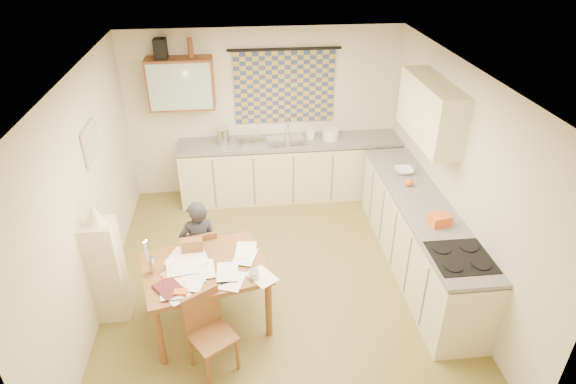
{
  "coord_description": "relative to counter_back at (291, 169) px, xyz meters",
  "views": [
    {
      "loc": [
        -0.39,
        -4.52,
        3.83
      ],
      "look_at": [
        0.13,
        0.2,
        1.07
      ],
      "focal_mm": 30.0,
      "sensor_mm": 36.0,
      "label": 1
    }
  ],
  "objects": [
    {
      "name": "floor",
      "position": [
        -0.37,
        -1.95,
        -0.46
      ],
      "size": [
        4.0,
        4.5,
        0.02
      ],
      "primitive_type": "cube",
      "color": "brown",
      "rests_on": "ground"
    },
    {
      "name": "ceiling",
      "position": [
        -0.37,
        -1.95,
        2.06
      ],
      "size": [
        4.0,
        4.5,
        0.02
      ],
      "primitive_type": "cube",
      "color": "white",
      "rests_on": "floor"
    },
    {
      "name": "wall_back",
      "position": [
        -0.37,
        0.31,
        0.8
      ],
      "size": [
        4.0,
        0.02,
        2.5
      ],
      "primitive_type": "cube",
      "color": "beige",
      "rests_on": "floor"
    },
    {
      "name": "wall_front",
      "position": [
        -0.37,
        -4.21,
        0.8
      ],
      "size": [
        4.0,
        0.02,
        2.5
      ],
      "primitive_type": "cube",
      "color": "beige",
      "rests_on": "floor"
    },
    {
      "name": "wall_left",
      "position": [
        -2.38,
        -1.95,
        0.8
      ],
      "size": [
        0.02,
        4.5,
        2.5
      ],
      "primitive_type": "cube",
      "color": "beige",
      "rests_on": "floor"
    },
    {
      "name": "wall_right",
      "position": [
        1.64,
        -1.95,
        0.8
      ],
      "size": [
        0.02,
        4.5,
        2.5
      ],
      "primitive_type": "cube",
      "color": "beige",
      "rests_on": "floor"
    },
    {
      "name": "window_blind",
      "position": [
        -0.07,
        0.27,
        1.2
      ],
      "size": [
        1.45,
        0.03,
        1.05
      ],
      "primitive_type": "cube",
      "color": "navy",
      "rests_on": "wall_back"
    },
    {
      "name": "curtain_rod",
      "position": [
        -0.07,
        0.25,
        1.75
      ],
      "size": [
        1.6,
        0.04,
        0.04
      ],
      "primitive_type": "cylinder",
      "rotation": [
        0.0,
        1.57,
        0.0
      ],
      "color": "black",
      "rests_on": "wall_back"
    },
    {
      "name": "wall_cabinet",
      "position": [
        -1.52,
        0.13,
        1.35
      ],
      "size": [
        0.9,
        0.34,
        0.7
      ],
      "primitive_type": "cube",
      "color": "brown",
      "rests_on": "wall_back"
    },
    {
      "name": "wall_cabinet_glass",
      "position": [
        -1.52,
        -0.04,
        1.35
      ],
      "size": [
        0.84,
        0.02,
        0.64
      ],
      "primitive_type": "cube",
      "color": "#99B2A5",
      "rests_on": "wall_back"
    },
    {
      "name": "upper_cabinet_right",
      "position": [
        1.46,
        -1.4,
        1.4
      ],
      "size": [
        0.34,
        1.3,
        0.7
      ],
      "primitive_type": "cube",
      "color": "beige",
      "rests_on": "wall_right"
    },
    {
      "name": "framed_print",
      "position": [
        -2.34,
        -1.55,
        1.25
      ],
      "size": [
        0.04,
        0.5,
        0.4
      ],
      "primitive_type": "cube",
      "color": "beige",
      "rests_on": "wall_left"
    },
    {
      "name": "print_canvas",
      "position": [
        -2.31,
        -1.55,
        1.25
      ],
      "size": [
        0.01,
        0.42,
        0.32
      ],
      "primitive_type": "cube",
      "color": "silver",
      "rests_on": "wall_left"
    },
    {
      "name": "counter_back",
      "position": [
        0.0,
        0.0,
        0.0
      ],
      "size": [
        3.3,
        0.62,
        0.92
      ],
      "color": "beige",
      "rests_on": "floor"
    },
    {
      "name": "counter_right",
      "position": [
        1.33,
        -1.91,
        -0.0
      ],
      "size": [
        0.62,
        2.95,
        0.92
      ],
      "color": "beige",
      "rests_on": "floor"
    },
    {
      "name": "stove",
      "position": [
        1.33,
        -2.94,
        0.01
      ],
      "size": [
        0.6,
        0.6,
        0.93
      ],
      "color": "white",
      "rests_on": "floor"
    },
    {
      "name": "sink",
      "position": [
        -0.07,
        0.0,
        0.43
      ],
      "size": [
        0.59,
        0.51,
        0.1
      ],
      "primitive_type": "cube",
      "rotation": [
        0.0,
        0.0,
        0.11
      ],
      "color": "silver",
      "rests_on": "counter_back"
    },
    {
      "name": "tap",
      "position": [
        -0.03,
        0.18,
        0.61
      ],
      "size": [
        0.04,
        0.04,
        0.28
      ],
      "primitive_type": "cylinder",
      "rotation": [
        0.0,
        0.0,
        -0.3
      ],
      "color": "silver",
      "rests_on": "counter_back"
    },
    {
      "name": "dish_rack",
      "position": [
        -0.6,
        0.0,
        0.5
      ],
      "size": [
        0.41,
        0.38,
        0.06
      ],
      "primitive_type": "cube",
      "rotation": [
        0.0,
        0.0,
        0.25
      ],
      "color": "silver",
      "rests_on": "counter_back"
    },
    {
      "name": "kettle",
      "position": [
        -0.99,
        0.0,
        0.59
      ],
      "size": [
        0.23,
        0.23,
        0.24
      ],
      "primitive_type": "cylinder",
      "rotation": [
        0.0,
        0.0,
        -0.38
      ],
      "color": "silver",
      "rests_on": "counter_back"
    },
    {
      "name": "mixing_bowl",
      "position": [
        0.59,
        0.0,
        0.55
      ],
      "size": [
        0.31,
        0.31,
        0.16
      ],
      "primitive_type": "cylinder",
      "rotation": [
        0.0,
        0.0,
        0.37
      ],
      "color": "white",
      "rests_on": "counter_back"
    },
    {
      "name": "soap_bottle",
      "position": [
        0.29,
        0.05,
        0.57
      ],
      "size": [
        0.14,
        0.14,
        0.21
      ],
      "primitive_type": "imported",
      "rotation": [
        0.0,
        0.0,
        0.25
      ],
      "color": "white",
      "rests_on": "counter_back"
    },
    {
      "name": "bowl",
      "position": [
        1.33,
        -1.16,
        0.5
      ],
      "size": [
        0.26,
        0.26,
        0.06
      ],
      "primitive_type": "imported",
      "rotation": [
        0.0,
        0.0,
        -0.05
      ],
      "color": "white",
      "rests_on": "counter_right"
    },
    {
      "name": "orange_bag",
      "position": [
        1.33,
        -2.36,
        0.53
      ],
      "size": [
        0.25,
        0.2,
        0.12
      ],
      "primitive_type": "cube",
      "rotation": [
        0.0,
        0.0,
        0.2
      ],
      "color": "orange",
      "rests_on": "counter_right"
    },
    {
      "name": "fruit_orange",
      "position": [
        1.28,
        -1.5,
        0.52
      ],
      "size": [
        0.1,
        0.1,
        0.1
      ],
      "primitive_type": "sphere",
      "color": "orange",
      "rests_on": "counter_right"
    },
    {
      "name": "speaker",
      "position": [
        -1.73,
        0.13,
        1.83
      ],
      "size": [
        0.17,
        0.2,
        0.26
      ],
      "primitive_type": "cube",
      "rotation": [
        0.0,
        0.0,
        -0.03
      ],
      "color": "black",
      "rests_on": "wall_cabinet"
    },
    {
      "name": "bottle_green",
      "position": [
        -1.7,
        0.13,
        1.83
      ],
      "size": [
        0.07,
        0.07,
        0.26
      ],
      "primitive_type": "cylinder",
      "rotation": [
        0.0,
        0.0,
        -0.03
      ],
      "color": "#195926",
      "rests_on": "wall_cabinet"
    },
    {
      "name": "bottle_brown",
      "position": [
        -1.34,
        0.13,
        1.83
      ],
      "size": [
        0.08,
        0.08,
        0.26
      ],
      "primitive_type": "cylinder",
      "rotation": [
        0.0,
        0.0,
        -0.21
      ],
      "color": "brown",
      "rests_on": "wall_cabinet"
    },
    {
      "name": "dining_table",
      "position": [
        -1.18,
        -2.59,
        -0.07
      ],
      "size": [
        1.39,
        1.18,
        0.75
      ],
      "rotation": [
        0.0,
        0.0,
        0.24
      ],
      "color": "brown",
      "rests_on": "floor"
    },
    {
      "name": "chair_far",
      "position": [
        -1.28,
        -2.0,
        -0.2
      ],
      "size": [
        0.45,
        0.45,
        0.82
      ],
      "rotation": [
        0.0,
        0.0,
        3.38
      ],
      "color": "brown",
      "rests_on": "floor"
    },
    {
      "name": "chair_near",
      "position": [
        -1.12,
        -3.2,
        -0.19
      ],
      "size": [
        0.52,
        0.52,
        0.83
      ],
      "rotation": [
        0.0,
        0.0,
        0.57
      ],
      "color": "brown",
      "rests_on": "floor"
    },
    {
      "name": "person",
      "position": [
        -1.27,
        -2.03,
        0.14
      ],
      "size": [
        0.56,
        0.48,
        1.17
      ],
      "primitive_type": "imported",
      "rotation": [
        0.0,
        0.0,
        3.39
      ],
      "color": "black",
      "rests_on": "floor"
    },
    {
      "name": "shelf_stand",
      "position": [
        -2.21,
        -2.36,
        0.14
      ],
      "size": [
        0.32,
        0.3,
        1.19
      ],
      "primitive_type": "cube",
      "color": "beige",
      "rests_on": "floor"
    },
    {
      "name": "lampshade",
      "position": [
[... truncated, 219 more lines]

